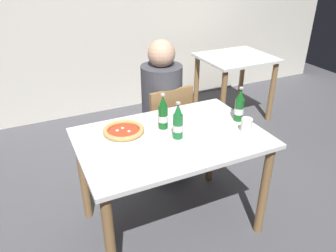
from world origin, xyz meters
The scene contains 12 objects.
ground_plane centered at (0.00, 0.00, 0.00)m, with size 8.00×8.00×0.00m, color #4C4C51.
back_wall_tiled centered at (0.00, 2.20, 1.30)m, with size 7.00×0.10×2.60m, color silver.
dining_table_main centered at (0.00, 0.00, 0.64)m, with size 1.20×0.80×0.75m.
chair_behind_table centered at (0.24, 0.61, 0.48)m, with size 0.43×0.43×0.85m.
diner_seated centered at (0.23, 0.66, 0.58)m, with size 0.34×0.34×1.21m.
dining_table_background centered at (1.47, 1.34, 0.59)m, with size 0.80×0.70×0.75m.
pizza_margherita_near centered at (-0.27, 0.16, 0.77)m, with size 0.29×0.29×0.04m.
beer_bottle_left centered at (0.00, 0.13, 0.85)m, with size 0.07×0.07×0.25m.
beer_bottle_center centered at (0.03, -0.03, 0.85)m, with size 0.07×0.07×0.25m.
beer_bottle_right centered at (0.53, 0.01, 0.85)m, with size 0.07×0.07×0.25m.
napkin_with_cutlery centered at (0.23, -0.18, 0.75)m, with size 0.22×0.22×0.01m.
paper_cup centered at (0.47, -0.15, 0.80)m, with size 0.07×0.07×0.10m, color white.
Camera 1 is at (-0.80, -1.65, 1.80)m, focal length 35.00 mm.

